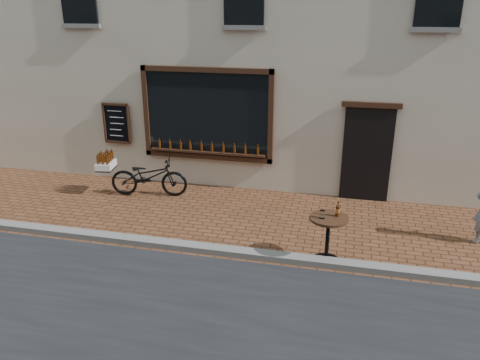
# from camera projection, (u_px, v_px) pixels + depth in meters

# --- Properties ---
(ground) EXTENTS (90.00, 90.00, 0.00)m
(ground) POSITION_uv_depth(u_px,v_px,m) (255.00, 263.00, 8.36)
(ground) COLOR #59331C
(ground) RESTS_ON ground
(kerb) EXTENTS (90.00, 0.25, 0.12)m
(kerb) POSITION_uv_depth(u_px,v_px,m) (257.00, 255.00, 8.52)
(kerb) COLOR slate
(kerb) RESTS_ON ground
(cargo_bicycle) EXTENTS (2.19, 0.94, 1.04)m
(cargo_bicycle) POSITION_uv_depth(u_px,v_px,m) (147.00, 176.00, 11.16)
(cargo_bicycle) COLOR black
(cargo_bicycle) RESTS_ON ground
(bistro_table) EXTENTS (0.68, 0.68, 1.17)m
(bistro_table) POSITION_uv_depth(u_px,v_px,m) (328.00, 230.00, 8.19)
(bistro_table) COLOR black
(bistro_table) RESTS_ON ground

